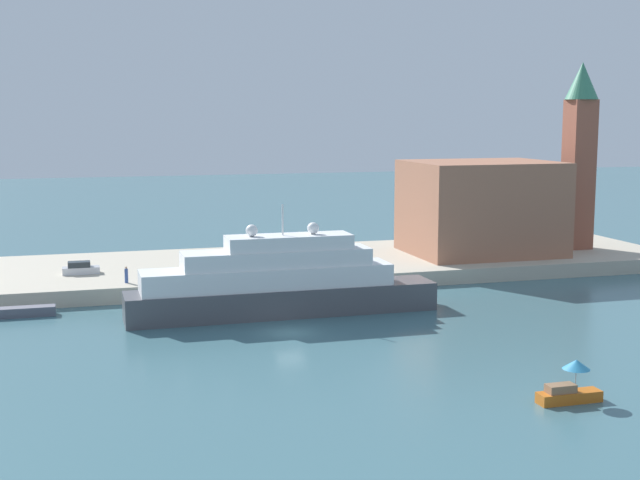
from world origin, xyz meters
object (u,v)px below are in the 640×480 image
Objects in this scene: bell_tower at (579,147)px; mooring_bollard at (258,276)px; work_barge at (23,312)px; parked_car at (80,268)px; large_yacht at (278,283)px; person_figure at (126,275)px; small_motorboat at (570,386)px; harbor_building at (481,207)px.

mooring_bollard is (-44.37, -9.48, -12.77)m from bell_tower.
work_barge is at bearing -171.07° from mooring_bollard.
mooring_bollard is at bearing 8.93° from work_barge.
large_yacht is at bearing -45.33° from parked_car.
person_figure is (-13.50, 11.51, -0.59)m from large_yacht.
large_yacht is 24.43m from work_barge.
work_barge is at bearing -114.36° from parked_car.
small_motorboat is 0.19× the size of bell_tower.
bell_tower is (31.73, 49.50, 13.68)m from small_motorboat.
harbor_building is 25.56× the size of mooring_bollard.
parked_car is (-30.78, 48.46, 1.14)m from small_motorboat.
bell_tower is 34.31× the size of mooring_bollard.
parked_car is 5.69× the size of mooring_bollard.
large_yacht is 49.89m from bell_tower.
parked_car is at bearing 123.92° from person_figure.
small_motorboat is 6.36× the size of mooring_bollard.
small_motorboat is 60.37m from bell_tower.
harbor_building is (30.72, 19.13, 4.38)m from large_yacht.
parked_car is (-18.01, 18.23, -0.81)m from large_yacht.
bell_tower reaches higher than mooring_bollard.
person_figure is (10.02, 5.44, 2.03)m from work_barge.
harbor_building reaches higher than mooring_bollard.
large_yacht is at bearing -40.46° from person_figure.
large_yacht is 17.75m from person_figure.
harbor_building is 10.31× the size of person_figure.
person_figure is at bearing 139.54° from large_yacht.
bell_tower reaches higher than large_yacht.
parked_car reaches higher than mooring_bollard.
large_yacht is 7.54× the size of parked_car.
work_barge is 11.58m from person_figure.
work_barge is 3.41× the size of person_figure.
work_barge is at bearing 165.52° from large_yacht.
large_yacht is at bearing -14.48° from work_barge.
large_yacht is 42.88× the size of mooring_bollard.
person_figure is at bearing 122.18° from small_motorboat.
small_motorboat reaches higher than mooring_bollard.
harbor_building is at bearing 31.91° from large_yacht.
parked_car is 2.29× the size of person_figure.
person_figure is at bearing -56.08° from parked_car.
large_yacht reaches higher than small_motorboat.
work_barge is 56.22m from harbor_building.
large_yacht is at bearing -148.09° from harbor_building.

